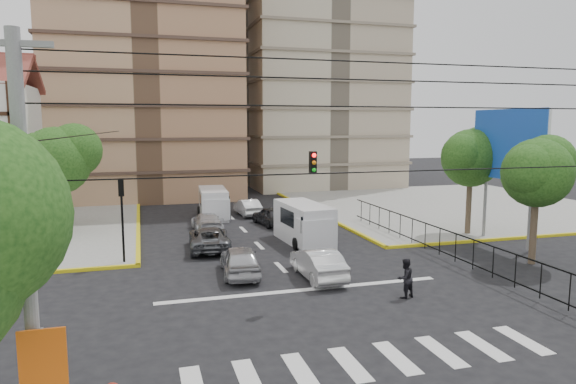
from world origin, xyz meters
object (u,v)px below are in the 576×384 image
object	(u,v)px
district_sign	(44,372)
van_left_lane	(214,204)
traffic_light_nw	(122,206)
car_silver_front_left	(240,260)
van_right_lane	(305,225)
car_white_front_right	(318,263)
pedestrian_crosswalk	(405,278)

from	to	relation	value
district_sign	van_left_lane	bearing A→B (deg)	75.74
district_sign	van_left_lane	xyz separation A→B (m)	(7.44, 29.26, -1.34)
traffic_light_nw	car_silver_front_left	world-z (taller)	traffic_light_nw
traffic_light_nw	car_silver_front_left	bearing A→B (deg)	-32.66
van_right_lane	car_silver_front_left	xyz separation A→B (m)	(-5.13, -5.47, -0.45)
traffic_light_nw	car_white_front_right	size ratio (longest dim) A/B	1.00
van_left_lane	car_white_front_right	world-z (taller)	van_left_lane
van_right_lane	car_silver_front_left	size ratio (longest dim) A/B	1.28
van_left_lane	car_silver_front_left	size ratio (longest dim) A/B	1.19
district_sign	pedestrian_crosswalk	world-z (taller)	district_sign
pedestrian_crosswalk	district_sign	bearing A→B (deg)	15.97
van_right_lane	pedestrian_crosswalk	bearing A→B (deg)	-88.82
car_silver_front_left	car_white_front_right	world-z (taller)	car_silver_front_left
van_right_lane	pedestrian_crosswalk	world-z (taller)	van_right_lane
district_sign	pedestrian_crosswalk	bearing A→B (deg)	33.20
van_right_lane	van_left_lane	distance (m)	11.12
traffic_light_nw	van_right_lane	distance (m)	10.99
district_sign	van_right_lane	xyz separation A→B (m)	(11.65, 18.97, -1.26)
van_left_lane	district_sign	bearing A→B (deg)	-100.62
van_left_lane	pedestrian_crosswalk	bearing A→B (deg)	-72.39
van_right_lane	pedestrian_crosswalk	size ratio (longest dim) A/B	3.28
district_sign	car_silver_front_left	size ratio (longest dim) A/B	0.73
pedestrian_crosswalk	van_right_lane	bearing A→B (deg)	-101.87
traffic_light_nw	car_silver_front_left	size ratio (longest dim) A/B	1.01
district_sign	car_white_front_right	bearing A→B (deg)	50.09
traffic_light_nw	van_left_lane	size ratio (longest dim) A/B	0.84
van_right_lane	car_white_front_right	size ratio (longest dim) A/B	1.27
car_white_front_right	van_left_lane	bearing A→B (deg)	-81.92
traffic_light_nw	pedestrian_crosswalk	xyz separation A→B (m)	(11.65, -8.76, -2.26)
car_silver_front_left	pedestrian_crosswalk	bearing A→B (deg)	144.25
traffic_light_nw	district_sign	world-z (taller)	traffic_light_nw
traffic_light_nw	car_silver_front_left	distance (m)	6.98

